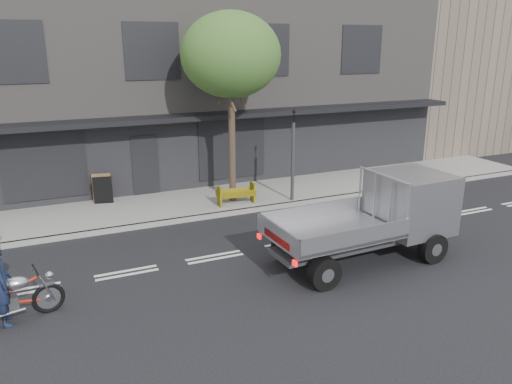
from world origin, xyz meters
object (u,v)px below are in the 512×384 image
object	(u,v)px
street_tree	(231,55)
traffic_light_pole	(293,160)
sandwich_board	(103,190)
construction_barrier	(238,195)
rider	(1,284)
motorcycle	(11,298)
flatbed_ute	(397,208)

from	to	relation	value
street_tree	traffic_light_pole	xyz separation A→B (m)	(2.00, -0.85, -3.63)
traffic_light_pole	sandwich_board	distance (m)	6.85
traffic_light_pole	construction_barrier	bearing A→B (deg)	174.61
rider	street_tree	bearing A→B (deg)	-62.39
motorcycle	rider	distance (m)	0.38
rider	flatbed_ute	world-z (taller)	flatbed_ute
street_tree	motorcycle	distance (m)	10.26
street_tree	flatbed_ute	size ratio (longest dim) A/B	1.29
sandwich_board	flatbed_ute	bearing A→B (deg)	-35.89
construction_barrier	sandwich_board	world-z (taller)	sandwich_board
street_tree	construction_barrier	xyz separation A→B (m)	(-0.05, -0.66, -4.75)
street_tree	traffic_light_pole	size ratio (longest dim) A/B	1.93
flatbed_ute	street_tree	bearing A→B (deg)	110.59
motorcycle	flatbed_ute	distance (m)	9.74
street_tree	construction_barrier	size ratio (longest dim) A/B	4.94
traffic_light_pole	rider	distance (m)	10.51
motorcycle	rider	xyz separation A→B (m)	(-0.15, -0.00, 0.35)
traffic_light_pole	rider	size ratio (longest dim) A/B	1.90
traffic_light_pole	rider	xyz separation A→B (m)	(-9.36, -4.73, -0.73)
street_tree	sandwich_board	world-z (taller)	street_tree
motorcycle	construction_barrier	xyz separation A→B (m)	(7.16, 4.93, -0.04)
motorcycle	street_tree	bearing A→B (deg)	28.18
rider	sandwich_board	world-z (taller)	rider
traffic_light_pole	flatbed_ute	distance (m)	5.17
rider	flatbed_ute	xyz separation A→B (m)	(9.85, -0.40, 0.44)
traffic_light_pole	motorcycle	distance (m)	10.41
construction_barrier	sandwich_board	xyz separation A→B (m)	(-4.34, 2.10, 0.14)
motorcycle	flatbed_ute	xyz separation A→B (m)	(9.70, -0.41, 0.79)
flatbed_ute	sandwich_board	world-z (taller)	flatbed_ute
rider	flatbed_ute	distance (m)	9.87
street_tree	rider	distance (m)	10.21
traffic_light_pole	flatbed_ute	world-z (taller)	traffic_light_pole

